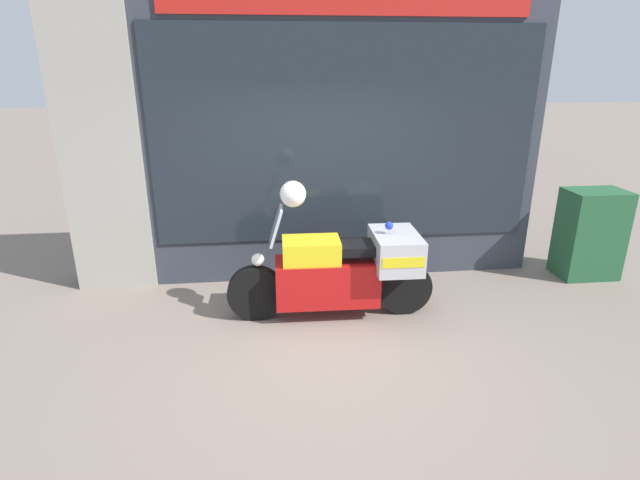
# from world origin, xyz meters

# --- Properties ---
(ground_plane) EXTENTS (60.00, 60.00, 0.00)m
(ground_plane) POSITION_xyz_m (0.00, 0.00, 0.00)
(ground_plane) COLOR gray
(shop_building) EXTENTS (5.85, 0.55, 3.57)m
(shop_building) POSITION_xyz_m (-0.42, 2.00, 1.79)
(shop_building) COLOR #333842
(shop_building) RESTS_ON ground
(window_display) EXTENTS (4.46, 0.30, 2.09)m
(window_display) POSITION_xyz_m (0.40, 2.03, 0.49)
(window_display) COLOR slate
(window_display) RESTS_ON ground
(paramedic_motorcycle) EXTENTS (2.27, 0.76, 1.28)m
(paramedic_motorcycle) POSITION_xyz_m (0.27, 0.75, 0.55)
(paramedic_motorcycle) COLOR black
(paramedic_motorcycle) RESTS_ON ground
(utility_cabinet) EXTENTS (0.74, 0.51, 1.16)m
(utility_cabinet) POSITION_xyz_m (3.62, 1.49, 0.58)
(utility_cabinet) COLOR #235633
(utility_cabinet) RESTS_ON ground
(white_helmet) EXTENTS (0.27, 0.27, 0.27)m
(white_helmet) POSITION_xyz_m (-0.29, 0.76, 1.41)
(white_helmet) COLOR white
(white_helmet) RESTS_ON paramedic_motorcycle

